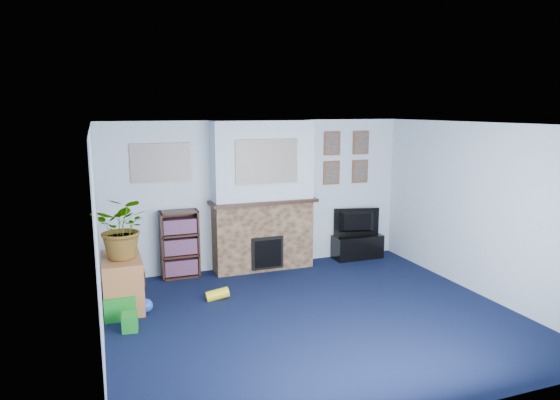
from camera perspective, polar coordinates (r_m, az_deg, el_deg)
name	(u,v)px	position (r m, az deg, el deg)	size (l,w,h in m)	color
floor	(314,316)	(6.47, 3.93, -13.11)	(5.00, 4.50, 0.01)	black
ceiling	(317,124)	(5.94, 4.22, 8.64)	(5.00, 4.50, 0.01)	white
wall_back	(259,194)	(8.16, -2.43, 0.65)	(5.00, 0.04, 2.40)	silver
wall_front	(431,283)	(4.23, 16.85, -9.11)	(5.00, 0.04, 2.40)	silver
wall_left	(98,242)	(5.58, -20.13, -4.56)	(0.04, 4.50, 2.40)	silver
wall_right	(480,210)	(7.46, 21.87, -1.01)	(0.04, 4.50, 2.40)	silver
chimney_breast	(263,197)	(7.97, -1.97, 0.31)	(1.72, 0.50, 2.40)	brown
collage_main	(267,161)	(7.69, -1.51, 4.43)	(1.00, 0.03, 0.68)	gray
collage_left	(161,163)	(7.73, -13.45, 4.18)	(0.90, 0.03, 0.58)	gray
portrait_tl	(332,143)	(8.53, 5.97, 6.45)	(0.30, 0.03, 0.40)	brown
portrait_tr	(361,143)	(8.78, 9.22, 6.48)	(0.30, 0.03, 0.40)	brown
portrait_bl	(332,173)	(8.57, 5.91, 3.11)	(0.30, 0.03, 0.40)	brown
portrait_br	(360,171)	(8.83, 9.12, 3.25)	(0.30, 0.03, 0.40)	brown
tv_stand	(357,245)	(8.85, 8.83, -5.16)	(0.86, 0.36, 0.41)	black
television	(357,222)	(8.76, 8.85, -2.51)	(0.81, 0.11, 0.46)	black
bookshelf	(180,245)	(7.87, -11.38, -5.11)	(0.58, 0.28, 1.05)	black
sideboard	(122,282)	(6.92, -17.58, -8.89)	(0.49, 0.88, 0.68)	#A86336
potted_plant	(123,227)	(6.67, -17.47, -3.00)	(0.73, 0.63, 0.81)	#26661E
mantel_clock	(260,196)	(7.90, -2.30, 0.48)	(0.09, 0.06, 0.13)	gold
mantel_candle	(285,194)	(8.03, 0.55, 0.73)	(0.05, 0.05, 0.17)	#B2BFC6
mantel_teddy	(228,198)	(7.76, -5.95, 0.22)	(0.14, 0.14, 0.14)	gray
mantel_can	(302,194)	(8.15, 2.57, 0.72)	(0.06, 0.06, 0.11)	#198C26
green_crate	(120,307)	(6.67, -17.85, -11.56)	(0.38, 0.30, 0.30)	#198C26
toy_ball	(146,306)	(6.76, -15.07, -11.57)	(0.18, 0.18, 0.18)	blue
toy_block	(130,322)	(6.28, -16.77, -13.21)	(0.18, 0.18, 0.22)	#198C26
toy_tube	(217,294)	(7.01, -7.17, -10.66)	(0.15, 0.15, 0.31)	yellow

